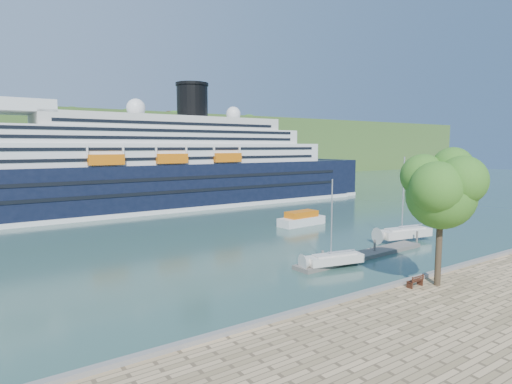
% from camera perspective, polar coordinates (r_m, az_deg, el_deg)
% --- Properties ---
extents(ground, '(400.00, 400.00, 0.00)m').
position_cam_1_polar(ground, '(40.25, 21.45, -11.80)').
color(ground, '#2D5149').
rests_on(ground, ground).
extents(far_hillside, '(400.00, 50.00, 24.00)m').
position_cam_1_polar(far_hillside, '(169.26, -23.65, 5.60)').
color(far_hillside, '#325522').
rests_on(far_hillside, ground).
extents(quay_coping, '(220.00, 0.50, 0.30)m').
position_cam_1_polar(quay_coping, '(39.82, 21.75, -10.28)').
color(quay_coping, slate).
rests_on(quay_coping, promenade).
extents(cruise_ship, '(110.41, 16.25, 24.79)m').
position_cam_1_polar(cruise_ship, '(83.97, -15.58, 6.12)').
color(cruise_ship, black).
rests_on(cruise_ship, ground).
extents(park_bench, '(1.63, 0.68, 1.04)m').
position_cam_1_polar(park_bench, '(36.78, 20.43, -10.99)').
color(park_bench, '#431F13').
rests_on(park_bench, promenade).
extents(promenade_tree, '(7.18, 7.18, 11.89)m').
position_cam_1_polar(promenade_tree, '(36.71, 23.38, -2.45)').
color(promenade_tree, '#286219').
rests_on(promenade_tree, promenade).
extents(floating_pontoon, '(18.71, 3.06, 0.41)m').
position_cam_1_polar(floating_pontoon, '(48.72, 14.01, -8.18)').
color(floating_pontoon, slate).
rests_on(floating_pontoon, ground).
extents(sailboat_white_near, '(6.81, 3.16, 8.49)m').
position_cam_1_polar(sailboat_white_near, '(43.17, 10.55, -4.45)').
color(sailboat_white_near, silver).
rests_on(sailboat_white_near, ground).
extents(sailboat_white_far, '(8.24, 3.60, 10.30)m').
position_cam_1_polar(sailboat_white_far, '(57.36, 19.40, -1.17)').
color(sailboat_white_far, silver).
rests_on(sailboat_white_far, ground).
extents(tender_launch, '(8.08, 3.26, 2.18)m').
position_cam_1_polar(tender_launch, '(66.11, 6.09, -3.48)').
color(tender_launch, '#D6660C').
rests_on(tender_launch, ground).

